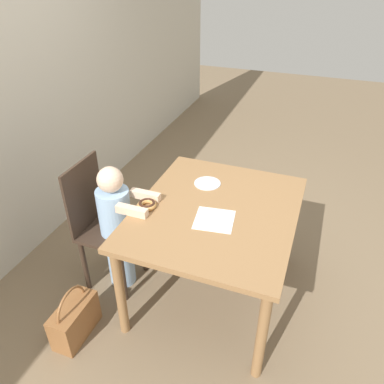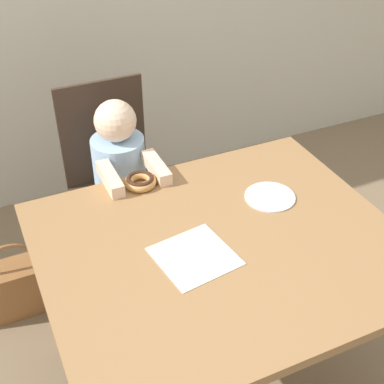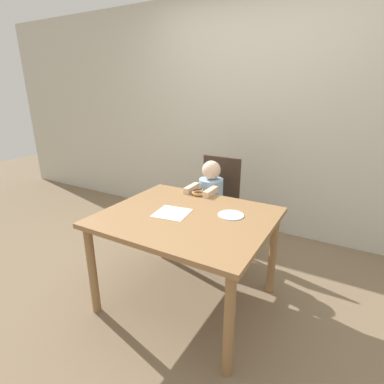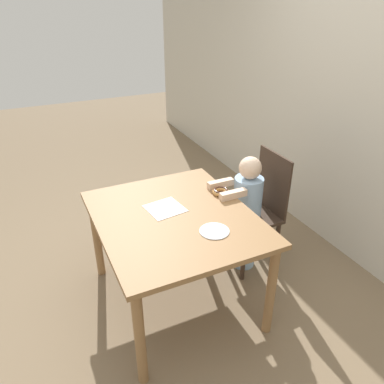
{
  "view_description": "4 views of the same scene",
  "coord_description": "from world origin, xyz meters",
  "px_view_note": "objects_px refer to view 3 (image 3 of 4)",
  "views": [
    {
      "loc": [
        -1.84,
        -0.53,
        2.08
      ],
      "look_at": [
        -0.04,
        0.15,
        0.84
      ],
      "focal_mm": 35.0,
      "sensor_mm": 36.0,
      "label": 1
    },
    {
      "loc": [
        -0.63,
        -1.15,
        1.87
      ],
      "look_at": [
        -0.04,
        0.15,
        0.84
      ],
      "focal_mm": 50.0,
      "sensor_mm": 36.0,
      "label": 2
    },
    {
      "loc": [
        0.99,
        -1.65,
        1.57
      ],
      "look_at": [
        -0.04,
        0.15,
        0.84
      ],
      "focal_mm": 28.0,
      "sensor_mm": 36.0,
      "label": 3
    },
    {
      "loc": [
        1.91,
        -0.78,
        2.01
      ],
      "look_at": [
        -0.04,
        0.15,
        0.84
      ],
      "focal_mm": 35.0,
      "sensor_mm": 36.0,
      "label": 4
    }
  ],
  "objects_px": {
    "donut": "(199,192)",
    "child_figure": "(210,210)",
    "handbag": "(168,230)",
    "chair": "(216,207)"
  },
  "relations": [
    {
      "from": "donut",
      "to": "child_figure",
      "type": "bearing_deg",
      "value": 91.73
    },
    {
      "from": "handbag",
      "to": "child_figure",
      "type": "bearing_deg",
      "value": -5.48
    },
    {
      "from": "chair",
      "to": "child_figure",
      "type": "bearing_deg",
      "value": -90.0
    },
    {
      "from": "donut",
      "to": "handbag",
      "type": "bearing_deg",
      "value": 151.22
    },
    {
      "from": "donut",
      "to": "handbag",
      "type": "relative_size",
      "value": 0.31
    },
    {
      "from": "child_figure",
      "to": "chair",
      "type": "bearing_deg",
      "value": 90.0
    },
    {
      "from": "chair",
      "to": "handbag",
      "type": "bearing_deg",
      "value": -172.75
    },
    {
      "from": "donut",
      "to": "chair",
      "type": "bearing_deg",
      "value": 91.17
    },
    {
      "from": "chair",
      "to": "donut",
      "type": "xyz_separation_m",
      "value": [
        0.01,
        -0.35,
        0.25
      ]
    },
    {
      "from": "chair",
      "to": "child_figure",
      "type": "xyz_separation_m",
      "value": [
        0.0,
        -0.12,
        0.01
      ]
    }
  ]
}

